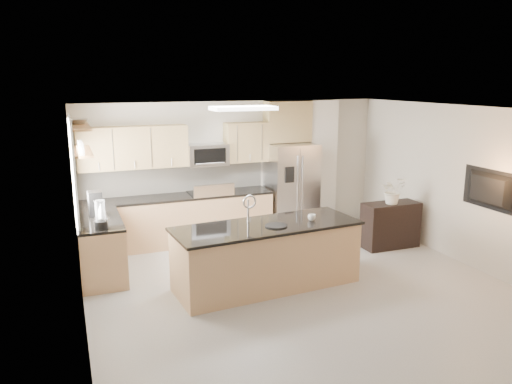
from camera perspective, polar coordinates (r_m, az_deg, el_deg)
name	(u,v)px	position (r m, az deg, el deg)	size (l,w,h in m)	color
floor	(308,295)	(7.28, 6.02, -11.68)	(6.50, 6.50, 0.00)	#AEAAA5
ceiling	(313,111)	(6.65, 6.54, 9.19)	(6.00, 6.50, 0.02)	white
wall_back	(234,168)	(9.78, -2.50, 2.72)	(6.00, 0.02, 2.60)	beige
wall_front	(504,305)	(4.39, 26.52, -11.52)	(6.00, 0.02, 2.60)	beige
wall_left	(79,231)	(6.12, -19.62, -4.18)	(0.02, 6.50, 2.60)	beige
wall_right	(480,190)	(8.62, 24.27, 0.22)	(0.02, 6.50, 2.60)	beige
back_counter	(178,219)	(9.35, -8.95, -3.10)	(3.55, 0.66, 1.44)	tan
left_counter	(101,247)	(8.15, -17.34, -6.04)	(0.66, 1.50, 0.92)	tan
range	(210,216)	(9.48, -5.25, -2.77)	(0.76, 0.64, 1.14)	black
upper_cabinets	(169,146)	(9.21, -9.92, 5.22)	(3.50, 0.33, 0.75)	tan
microwave	(207,155)	(9.36, -5.60, 4.26)	(0.76, 0.40, 0.40)	silver
refrigerator	(291,188)	(9.91, 4.04, 0.42)	(0.92, 0.78, 1.78)	silver
partition_column	(320,164)	(10.37, 7.36, 3.20)	(0.60, 0.30, 2.60)	white
window	(74,173)	(7.85, -20.11, 2.04)	(0.04, 1.15, 1.65)	white
shelf_lower	(81,152)	(7.90, -19.38, 4.37)	(0.30, 1.20, 0.04)	olive
shelf_upper	(79,127)	(7.86, -19.58, 7.04)	(0.30, 1.20, 0.04)	olive
ceiling_fixture	(243,108)	(7.95, -1.48, 9.56)	(1.00, 0.50, 0.06)	white
island	(267,255)	(7.39, 1.24, -7.25)	(2.81, 1.20, 1.37)	tan
credenza	(390,225)	(9.42, 15.09, -3.66)	(1.03, 0.43, 0.83)	black
cup	(312,217)	(7.48, 6.39, -2.91)	(0.12, 0.12, 0.09)	white
platter	(276,226)	(7.16, 2.31, -3.87)	(0.32, 0.32, 0.02)	black
blender	(101,217)	(7.40, -17.34, -2.72)	(0.18, 0.18, 0.42)	black
kettle	(101,210)	(7.98, -17.26, -2.02)	(0.23, 0.23, 0.28)	silver
coffee_maker	(95,204)	(8.18, -17.89, -1.31)	(0.21, 0.26, 0.38)	black
bowl	(78,121)	(8.17, -19.69, 7.68)	(0.39, 0.39, 0.09)	silver
flower_vase	(393,184)	(9.18, 15.41, 0.92)	(0.66, 0.57, 0.73)	white
television	(486,190)	(8.42, 24.83, 0.23)	(1.08, 0.14, 0.62)	black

